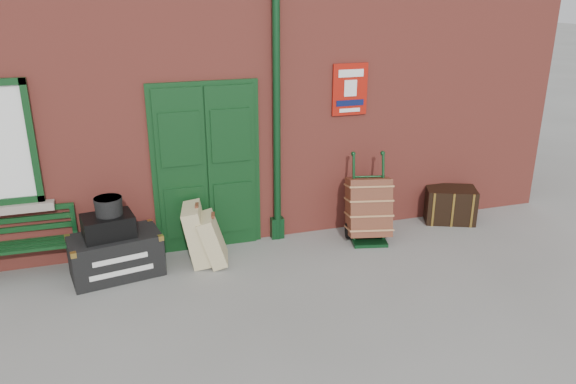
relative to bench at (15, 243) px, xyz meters
name	(u,v)px	position (x,y,z in m)	size (l,w,h in m)	color
ground	(258,295)	(2.69, -1.32, -0.44)	(80.00, 80.00, 0.00)	gray
station_building	(201,67)	(2.69, 2.17, 1.72)	(10.30, 4.30, 4.36)	#A44135
bench	(15,243)	(0.00, 0.00, 0.00)	(1.42, 0.47, 0.88)	#0D3214
houdini_trunk	(116,255)	(1.15, -0.33, -0.17)	(1.07, 0.59, 0.53)	black
strongbox	(108,226)	(1.10, -0.33, 0.23)	(0.59, 0.43, 0.27)	black
hatbox	(109,206)	(1.13, -0.30, 0.47)	(0.32, 0.32, 0.21)	black
suitcase_back	(197,234)	(2.16, -0.28, -0.05)	(0.22, 0.54, 0.75)	tan
suitcase_front	(213,239)	(2.34, -0.38, -0.10)	(0.19, 0.48, 0.65)	tan
porter_trolley	(368,208)	(4.55, -0.29, 0.03)	(0.71, 0.74, 1.20)	#0C3317
dark_trunk	(450,205)	(6.01, -0.07, -0.18)	(0.72, 0.47, 0.52)	black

